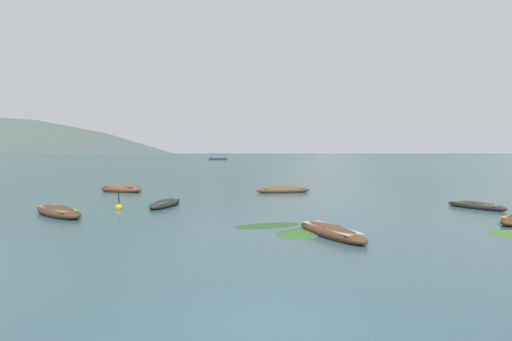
{
  "coord_description": "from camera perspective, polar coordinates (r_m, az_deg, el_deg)",
  "views": [
    {
      "loc": [
        -0.34,
        -6.98,
        3.11
      ],
      "look_at": [
        0.09,
        43.86,
        0.83
      ],
      "focal_mm": 28.61,
      "sensor_mm": 36.0,
      "label": 1
    }
  ],
  "objects": [
    {
      "name": "rowboat_4",
      "position": [
        15.58,
        10.43,
        -8.4
      ],
      "size": [
        2.56,
        4.16,
        0.51
      ],
      "color": "brown",
      "rests_on": "ground"
    },
    {
      "name": "rowboat_1",
      "position": [
        31.55,
        3.82,
        -2.74
      ],
      "size": [
        4.36,
        1.89,
        0.64
      ],
      "color": "brown",
      "rests_on": "ground"
    },
    {
      "name": "mountain_1",
      "position": [
        1935.24,
        -21.68,
        10.64
      ],
      "size": [
        1860.44,
        1860.44,
        561.84
      ],
      "primitive_type": "cone",
      "color": "#4C5B56",
      "rests_on": "ground"
    },
    {
      "name": "ground_plane",
      "position": [
        1506.98,
        -0.47,
        2.45
      ],
      "size": [
        6000.0,
        6000.0,
        0.0
      ],
      "primitive_type": "plane",
      "color": "#385660"
    },
    {
      "name": "rowboat_0",
      "position": [
        33.69,
        -18.33,
        -2.48
      ],
      "size": [
        3.99,
        2.59,
        0.72
      ],
      "color": "brown",
      "rests_on": "ground"
    },
    {
      "name": "ferry_0",
      "position": [
        164.82,
        -5.32,
        1.63
      ],
      "size": [
        7.58,
        3.0,
        2.54
      ],
      "color": "navy",
      "rests_on": "ground"
    },
    {
      "name": "rowboat_5",
      "position": [
        24.08,
        -12.59,
        -4.54
      ],
      "size": [
        1.73,
        3.8,
        0.5
      ],
      "color": "#2D2826",
      "rests_on": "ground"
    },
    {
      "name": "mountain_2",
      "position": [
        1833.14,
        -3.64,
        7.55
      ],
      "size": [
        966.04,
        966.04,
        324.86
      ],
      "primitive_type": "cone",
      "color": "#4C5B56",
      "rests_on": "ground"
    },
    {
      "name": "weed_patch_0",
      "position": [
        15.81,
        5.96,
        -8.8
      ],
      "size": [
        2.24,
        2.63,
        0.14
      ],
      "primitive_type": "ellipsoid",
      "rotation": [
        0.0,
        0.0,
        1.29
      ],
      "color": "#38662D",
      "rests_on": "ground"
    },
    {
      "name": "mooring_buoy",
      "position": [
        23.62,
        -18.62,
        -4.89
      ],
      "size": [
        0.39,
        0.39,
        1.13
      ],
      "color": "yellow",
      "rests_on": "ground"
    },
    {
      "name": "rowboat_2",
      "position": [
        25.72,
        28.43,
        -4.36
      ],
      "size": [
        2.47,
        3.36,
        0.46
      ],
      "color": "#2D2826",
      "rests_on": "ground"
    },
    {
      "name": "weed_patch_2",
      "position": [
        17.38,
        1.62,
        -7.75
      ],
      "size": [
        3.08,
        2.01,
        0.14
      ],
      "primitive_type": "ellipsoid",
      "rotation": [
        0.0,
        0.0,
        0.33
      ],
      "color": "#2D5628",
      "rests_on": "ground"
    },
    {
      "name": "rowboat_3",
      "position": [
        22.37,
        -25.95,
        -5.21
      ],
      "size": [
        4.04,
        3.93,
        0.59
      ],
      "color": "#4C3323",
      "rests_on": "ground"
    },
    {
      "name": "mountain_3",
      "position": [
        1701.68,
        22.3,
        6.84
      ],
      "size": [
        812.26,
        812.26,
        271.18
      ],
      "primitive_type": "cone",
      "color": "#56665B",
      "rests_on": "ground"
    }
  ]
}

